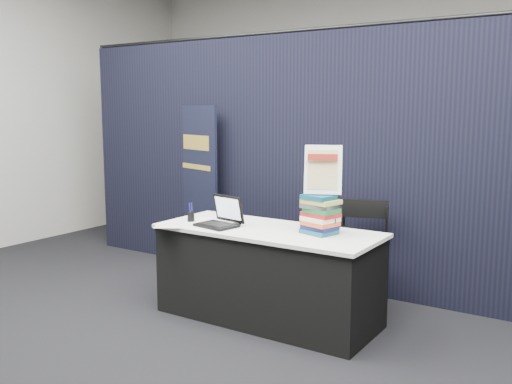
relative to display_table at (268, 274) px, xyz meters
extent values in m
plane|color=black|center=(0.00, -0.55, -0.38)|extent=(8.00, 8.00, 0.00)
cube|color=#ABA9A1|center=(0.00, 3.45, 1.37)|extent=(8.00, 0.02, 3.50)
cube|color=black|center=(0.00, 1.05, 0.82)|extent=(6.00, 0.08, 2.40)
cube|color=black|center=(0.00, 0.00, -0.02)|extent=(1.76, 0.71, 0.72)
cube|color=silver|center=(0.00, 0.00, 0.36)|extent=(1.80, 0.75, 0.03)
cube|color=black|center=(-0.39, -0.17, 0.38)|extent=(0.36, 0.28, 0.02)
cube|color=black|center=(-0.39, -0.05, 0.51)|extent=(0.33, 0.12, 0.22)
cube|color=white|center=(-0.39, -0.06, 0.51)|extent=(0.28, 0.09, 0.18)
ellipsoid|color=black|center=(-0.26, -0.07, 0.39)|extent=(0.07, 0.11, 0.03)
cube|color=silver|center=(-0.71, -0.34, 0.38)|extent=(0.35, 0.32, 0.00)
cube|color=white|center=(-0.48, -0.11, 0.38)|extent=(0.39, 0.33, 0.00)
cube|color=white|center=(-0.60, -0.02, 0.38)|extent=(0.34, 0.29, 0.00)
cylinder|color=black|center=(-0.70, -0.11, 0.41)|extent=(0.08, 0.08, 0.08)
cube|color=#1B5767|center=(0.44, 0.05, 0.39)|extent=(0.28, 0.23, 0.03)
cube|color=navy|center=(0.44, 0.05, 0.42)|extent=(0.28, 0.23, 0.03)
cube|color=#F85923|center=(0.44, 0.05, 0.46)|extent=(0.28, 0.23, 0.03)
cube|color=#FFF7D0|center=(0.44, 0.05, 0.49)|extent=(0.28, 0.23, 0.03)
cube|color=#AB1C1B|center=(0.44, 0.05, 0.53)|extent=(0.28, 0.23, 0.03)
cube|color=#1A6431|center=(0.44, 0.05, 0.56)|extent=(0.28, 0.23, 0.03)
cube|color=#46464B|center=(0.44, 0.05, 0.59)|extent=(0.28, 0.23, 0.03)
cube|color=#B0BA4A|center=(0.44, 0.05, 0.63)|extent=(0.28, 0.23, 0.03)
cube|color=navy|center=(0.44, 0.05, 0.66)|extent=(0.28, 0.23, 0.03)
cube|color=#1A6431|center=(0.42, 0.12, 0.39)|extent=(0.26, 0.22, 0.03)
cube|color=#46464B|center=(0.42, 0.12, 0.42)|extent=(0.26, 0.22, 0.03)
cube|color=#B0BA4A|center=(0.42, 0.12, 0.45)|extent=(0.26, 0.22, 0.03)
cube|color=navy|center=(0.42, 0.12, 0.49)|extent=(0.26, 0.22, 0.03)
cube|color=white|center=(0.42, 0.12, 0.52)|extent=(0.26, 0.22, 0.03)
cube|color=black|center=(0.44, 0.04, 0.69)|extent=(0.18, 0.09, 0.02)
cylinder|color=black|center=(0.36, 0.12, 0.80)|extent=(0.05, 0.09, 0.27)
cylinder|color=black|center=(0.51, 0.12, 0.80)|extent=(0.05, 0.09, 0.27)
cube|color=white|center=(0.44, 0.09, 0.87)|extent=(0.30, 0.22, 0.37)
cube|color=tan|center=(0.44, 0.08, 0.87)|extent=(0.24, 0.17, 0.29)
cube|color=maroon|center=(0.44, 0.07, 0.96)|extent=(0.21, 0.11, 0.05)
cube|color=black|center=(-1.49, 0.93, -0.34)|extent=(0.73, 0.31, 0.07)
cube|color=black|center=(-1.49, 0.95, 0.49)|extent=(0.67, 0.23, 1.73)
cube|color=gold|center=(-1.49, 0.93, 0.96)|extent=(0.46, 0.14, 0.16)
cube|color=gold|center=(-1.49, 0.93, 0.70)|extent=(0.50, 0.16, 0.05)
cylinder|color=black|center=(0.29, 0.40, -0.15)|extent=(0.02, 0.02, 0.45)
cylinder|color=black|center=(0.69, 0.40, -0.15)|extent=(0.02, 0.02, 0.45)
cylinder|color=black|center=(0.29, 0.80, -0.15)|extent=(0.02, 0.02, 0.45)
cylinder|color=black|center=(0.69, 0.80, -0.15)|extent=(0.02, 0.02, 0.45)
cube|color=black|center=(0.49, 0.60, 0.09)|extent=(0.52, 0.52, 0.04)
cube|color=black|center=(0.49, 0.80, 0.46)|extent=(0.39, 0.14, 0.16)
camera|label=1|loc=(2.35, -3.77, 1.33)|focal=40.00mm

